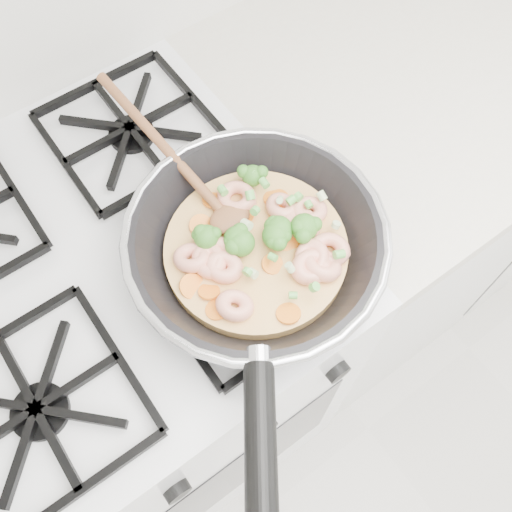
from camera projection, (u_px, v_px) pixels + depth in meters
stove at (147, 353)px, 1.17m from camera, size 0.60×0.60×0.92m
counter_right at (429, 170)px, 1.39m from camera, size 1.00×0.60×0.90m
skillet at (256, 247)px, 0.72m from camera, size 0.37×0.59×0.10m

